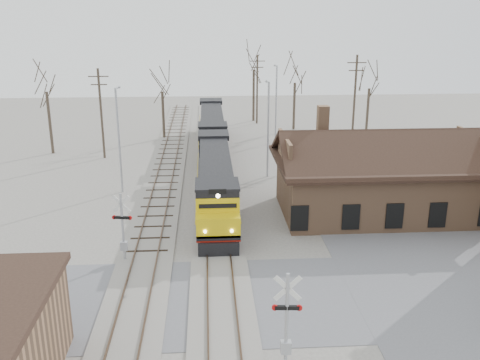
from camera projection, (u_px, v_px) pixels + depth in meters
name	position (u px, v px, depth m)	size (l,w,h in m)	color
ground	(221.00, 299.00, 28.26)	(140.00, 140.00, 0.00)	#A19C91
road	(221.00, 299.00, 28.26)	(60.00, 9.00, 0.03)	slate
track_main	(216.00, 201.00, 42.50)	(3.40, 90.00, 0.24)	#A19C91
track_siding	(159.00, 203.00, 42.23)	(3.40, 90.00, 0.24)	#A19C91
depot	(377.00, 182.00, 39.67)	(15.20, 9.31, 7.90)	#8D6548
locomotive_lead	(216.00, 182.00, 40.60)	(2.75, 18.43, 4.09)	black
locomotive_trailing	(212.00, 129.00, 58.38)	(2.75, 18.43, 3.87)	black
crossbuck_near	(287.00, 325.00, 22.28)	(1.28, 0.34, 4.47)	#A5A8AD
crossbuck_far	(123.00, 230.00, 32.06)	(1.23, 0.32, 4.33)	#A5A8AD
streetlight_a	(119.00, 135.00, 43.62)	(0.25, 2.04, 8.72)	#A5A8AD
streetlight_b	(268.00, 124.00, 47.80)	(0.25, 2.04, 8.64)	#A5A8AD
streetlight_c	(276.00, 100.00, 60.54)	(0.25, 2.04, 8.74)	#A5A8AD
utility_pole_a	(101.00, 112.00, 53.82)	(2.00, 0.24, 9.14)	#382D23
utility_pole_b	(257.00, 88.00, 70.63)	(2.00, 0.24, 9.04)	#382D23
utility_pole_c	(354.00, 102.00, 56.24)	(2.00, 0.24, 10.23)	#382D23
tree_a	(45.00, 81.00, 54.76)	(4.37, 4.37, 10.70)	#382D23
tree_b	(162.00, 84.00, 61.85)	(3.69, 3.69, 9.05)	#382D23
tree_c	(254.00, 61.00, 71.35)	(4.63, 4.63, 11.35)	#382D23
tree_d	(295.00, 75.00, 66.44)	(3.95, 3.95, 9.67)	#382D23
tree_e	(370.00, 81.00, 63.11)	(3.81, 3.81, 9.33)	#382D23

